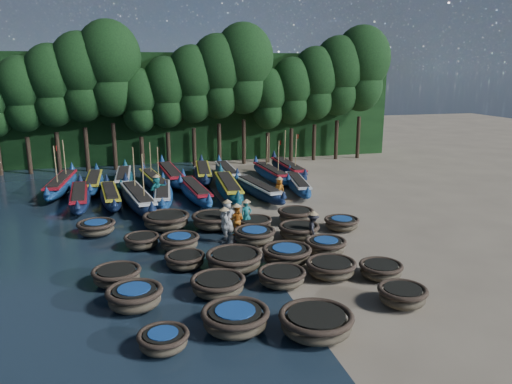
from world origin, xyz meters
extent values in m
plane|color=gray|center=(0.00, 0.00, 0.00)|extent=(120.00, 120.00, 0.00)
cube|color=black|center=(0.00, 23.50, 5.00)|extent=(40.00, 3.00, 10.00)
ellipsoid|color=#4D4330|center=(-5.09, -10.13, 0.28)|extent=(1.75, 1.75, 0.56)
torus|color=#3C2E23|center=(-5.09, -10.13, 0.55)|extent=(1.66, 1.66, 0.17)
cylinder|color=black|center=(-5.09, -10.13, 0.58)|extent=(1.25, 1.25, 0.05)
cylinder|color=navy|center=(-5.09, -10.13, 0.61)|extent=(0.96, 0.96, 0.03)
ellipsoid|color=#4D4330|center=(-2.65, -9.54, 0.36)|extent=(2.72, 2.72, 0.71)
torus|color=#3C2E23|center=(-2.65, -9.54, 0.69)|extent=(2.34, 2.34, 0.22)
cylinder|color=black|center=(-2.65, -9.54, 0.73)|extent=(1.78, 1.78, 0.06)
cylinder|color=navy|center=(-2.65, -9.54, 0.78)|extent=(1.37, 1.37, 0.04)
ellipsoid|color=#4D4330|center=(-0.12, -10.51, 0.37)|extent=(2.73, 2.73, 0.73)
torus|color=#3C2E23|center=(-0.12, -10.51, 0.71)|extent=(2.52, 2.52, 0.22)
cylinder|color=black|center=(-0.12, -10.51, 0.76)|extent=(1.93, 1.93, 0.07)
ellipsoid|color=#4D4330|center=(3.77, -9.32, 0.33)|extent=(1.98, 1.98, 0.67)
torus|color=#3C2E23|center=(3.77, -9.32, 0.64)|extent=(1.87, 1.87, 0.20)
cylinder|color=black|center=(3.77, -9.32, 0.69)|extent=(1.40, 1.40, 0.06)
ellipsoid|color=#4D4330|center=(-5.89, -7.03, 0.37)|extent=(2.11, 2.11, 0.74)
torus|color=#3C2E23|center=(-5.89, -7.03, 0.72)|extent=(2.11, 2.11, 0.22)
cylinder|color=black|center=(-5.89, -7.03, 0.76)|extent=(1.58, 1.58, 0.07)
cylinder|color=navy|center=(-5.89, -7.03, 0.81)|extent=(1.22, 1.22, 0.04)
ellipsoid|color=#4D4330|center=(-2.70, -6.64, 0.32)|extent=(2.21, 2.21, 0.65)
torus|color=#3C2E23|center=(-2.70, -6.64, 0.63)|extent=(2.18, 2.18, 0.20)
cylinder|color=black|center=(-2.70, -6.64, 0.67)|extent=(1.66, 1.66, 0.06)
ellipsoid|color=#4D4330|center=(-0.03, -6.46, 0.30)|extent=(2.39, 2.39, 0.59)
torus|color=#3C2E23|center=(-0.03, -6.46, 0.57)|extent=(1.99, 1.99, 0.18)
cylinder|color=black|center=(-0.03, -6.46, 0.61)|extent=(1.52, 1.52, 0.05)
ellipsoid|color=#4D4330|center=(2.26, -6.16, 0.32)|extent=(2.28, 2.28, 0.64)
torus|color=#3C2E23|center=(2.26, -6.16, 0.62)|extent=(2.16, 2.16, 0.19)
cylinder|color=black|center=(2.26, -6.16, 0.66)|extent=(1.65, 1.65, 0.06)
ellipsoid|color=#4D4330|center=(4.24, -6.84, 0.30)|extent=(2.26, 2.26, 0.60)
torus|color=#3C2E23|center=(4.24, -6.84, 0.58)|extent=(1.86, 1.86, 0.18)
cylinder|color=black|center=(4.24, -6.84, 0.62)|extent=(1.41, 1.41, 0.05)
ellipsoid|color=#4D4330|center=(-6.55, -4.66, 0.31)|extent=(2.29, 2.29, 0.63)
torus|color=#3C2E23|center=(-6.55, -4.66, 0.61)|extent=(2.02, 2.02, 0.19)
cylinder|color=black|center=(-6.55, -4.66, 0.65)|extent=(1.54, 1.54, 0.06)
ellipsoid|color=#4D4330|center=(-3.63, -3.62, 0.30)|extent=(2.15, 2.15, 0.60)
torus|color=#3C2E23|center=(-3.63, -3.62, 0.58)|extent=(1.81, 1.81, 0.18)
cylinder|color=black|center=(-3.63, -3.62, 0.62)|extent=(1.37, 1.37, 0.05)
ellipsoid|color=#4D4330|center=(-1.58, -4.45, 0.38)|extent=(2.75, 2.75, 0.75)
torus|color=#3C2E23|center=(-1.58, -4.45, 0.73)|extent=(2.50, 2.50, 0.23)
cylinder|color=black|center=(-1.58, -4.45, 0.78)|extent=(1.90, 1.90, 0.07)
ellipsoid|color=#4D4330|center=(0.90, -4.30, 0.35)|extent=(2.66, 2.66, 0.70)
torus|color=#3C2E23|center=(0.90, -4.30, 0.68)|extent=(2.27, 2.27, 0.21)
cylinder|color=black|center=(0.90, -4.30, 0.72)|extent=(1.73, 1.73, 0.06)
cylinder|color=navy|center=(0.90, -4.30, 0.77)|extent=(1.33, 1.33, 0.04)
ellipsoid|color=#4D4330|center=(3.04, -3.71, 0.34)|extent=(2.07, 2.07, 0.68)
torus|color=#3C2E23|center=(3.04, -3.71, 0.66)|extent=(1.98, 1.98, 0.21)
cylinder|color=black|center=(3.04, -3.71, 0.70)|extent=(1.49, 1.49, 0.06)
cylinder|color=navy|center=(3.04, -3.71, 0.75)|extent=(1.15, 1.15, 0.04)
ellipsoid|color=#4D4330|center=(-5.39, -0.59, 0.31)|extent=(1.63, 1.63, 0.61)
torus|color=#3C2E23|center=(-5.39, -0.59, 0.59)|extent=(1.74, 1.74, 0.18)
cylinder|color=black|center=(-5.39, -0.59, 0.63)|extent=(1.30, 1.30, 0.06)
ellipsoid|color=#4D4330|center=(-3.62, -1.34, 0.34)|extent=(2.28, 2.28, 0.68)
torus|color=#3C2E23|center=(-3.62, -1.34, 0.66)|extent=(1.96, 1.96, 0.21)
cylinder|color=black|center=(-3.62, -1.34, 0.70)|extent=(1.47, 1.47, 0.06)
cylinder|color=navy|center=(-3.62, -1.34, 0.74)|extent=(1.13, 1.13, 0.04)
ellipsoid|color=#4D4330|center=(0.18, -1.24, 0.33)|extent=(2.62, 2.62, 0.65)
torus|color=#3C2E23|center=(0.18, -1.24, 0.63)|extent=(2.16, 2.16, 0.20)
cylinder|color=black|center=(0.18, -1.24, 0.67)|extent=(1.64, 1.64, 0.06)
cylinder|color=navy|center=(0.18, -1.24, 0.71)|extent=(1.26, 1.26, 0.04)
ellipsoid|color=#4D4330|center=(2.54, -1.30, 0.36)|extent=(2.61, 2.61, 0.72)
torus|color=#3C2E23|center=(2.54, -1.30, 0.70)|extent=(2.15, 2.15, 0.22)
cylinder|color=black|center=(2.54, -1.30, 0.74)|extent=(1.62, 1.62, 0.07)
ellipsoid|color=#4D4330|center=(5.33, -0.42, 0.30)|extent=(2.08, 2.08, 0.60)
torus|color=#3C2E23|center=(5.33, -0.42, 0.58)|extent=(1.93, 1.93, 0.18)
cylinder|color=black|center=(5.33, -0.42, 0.62)|extent=(1.46, 1.46, 0.05)
cylinder|color=navy|center=(5.33, -0.42, 0.65)|extent=(1.13, 1.13, 0.04)
ellipsoid|color=#4D4330|center=(-7.64, 2.08, 0.33)|extent=(2.29, 2.29, 0.66)
torus|color=#3C2E23|center=(-7.64, 2.08, 0.64)|extent=(2.02, 2.02, 0.20)
cylinder|color=black|center=(-7.64, 2.08, 0.68)|extent=(1.52, 1.52, 0.06)
cylinder|color=navy|center=(-7.64, 2.08, 0.72)|extent=(1.17, 1.17, 0.04)
ellipsoid|color=#4D4330|center=(-3.95, 2.23, 0.38)|extent=(3.15, 3.15, 0.75)
torus|color=#3C2E23|center=(-3.95, 2.23, 0.73)|extent=(2.58, 2.58, 0.23)
cylinder|color=black|center=(-3.95, 2.23, 0.78)|extent=(1.97, 1.97, 0.07)
ellipsoid|color=#4D4330|center=(-1.44, 1.58, 0.38)|extent=(2.46, 2.46, 0.76)
torus|color=#3C2E23|center=(-1.44, 1.58, 0.73)|extent=(2.39, 2.39, 0.23)
cylinder|color=black|center=(-1.44, 1.58, 0.78)|extent=(1.81, 1.81, 0.07)
ellipsoid|color=#4D4330|center=(0.72, 0.85, 0.29)|extent=(2.25, 2.25, 0.58)
torus|color=#3C2E23|center=(0.72, 0.85, 0.56)|extent=(1.96, 1.96, 0.17)
cylinder|color=black|center=(0.72, 0.85, 0.59)|extent=(1.50, 1.50, 0.05)
ellipsoid|color=#4D4330|center=(3.30, 1.37, 0.37)|extent=(2.43, 2.43, 0.74)
torus|color=#3C2E23|center=(3.30, 1.37, 0.72)|extent=(2.09, 2.09, 0.22)
cylinder|color=black|center=(3.30, 1.37, 0.76)|extent=(1.57, 1.57, 0.07)
ellipsoid|color=#0F1A38|center=(-8.97, 8.63, 0.48)|extent=(1.78, 7.67, 0.95)
cone|color=#0F1A38|center=(-9.17, 12.33, 1.09)|extent=(0.42, 0.42, 0.57)
cone|color=#0F1A38|center=(-8.77, 4.92, 1.05)|extent=(0.42, 0.42, 0.48)
cube|color=maroon|center=(-8.97, 8.63, 0.88)|extent=(1.31, 5.94, 0.11)
cube|color=black|center=(-8.97, 8.63, 0.95)|extent=(1.02, 5.17, 0.10)
ellipsoid|color=#0F1A38|center=(-7.03, 8.59, 0.45)|extent=(1.91, 7.24, 0.89)
cone|color=#0F1A38|center=(-7.34, 12.07, 1.03)|extent=(0.39, 0.39, 0.54)
cone|color=#0F1A38|center=(-6.72, 5.12, 0.98)|extent=(0.39, 0.39, 0.45)
cube|color=gold|center=(-7.03, 8.59, 0.82)|extent=(1.42, 5.60, 0.11)
cube|color=black|center=(-7.03, 8.59, 0.89)|extent=(1.12, 4.87, 0.09)
ellipsoid|color=#0F1A38|center=(-5.34, 7.11, 0.53)|extent=(2.89, 8.60, 1.06)
cone|color=#0F1A38|center=(-6.01, 11.18, 1.22)|extent=(0.47, 0.47, 0.63)
cone|color=#0F1A38|center=(-4.66, 3.04, 1.16)|extent=(0.47, 0.47, 0.53)
cube|color=silver|center=(-5.34, 7.11, 0.97)|extent=(2.17, 6.65, 0.13)
cube|color=black|center=(-5.34, 7.11, 1.06)|extent=(1.75, 5.77, 0.11)
cylinder|color=#997F4C|center=(-5.44, 8.38, 2.22)|extent=(0.07, 0.25, 2.96)
cylinder|color=#997F4C|center=(-4.97, 5.57, 2.22)|extent=(0.07, 0.25, 2.96)
plane|color=red|center=(-4.82, 5.59, 3.51)|extent=(0.00, 0.37, 0.37)
ellipsoid|color=navy|center=(-3.67, 8.09, 0.46)|extent=(1.93, 7.43, 0.92)
cone|color=navy|center=(-3.38, 11.66, 1.06)|extent=(0.40, 0.40, 0.55)
cone|color=navy|center=(-3.97, 4.52, 1.01)|extent=(0.40, 0.40, 0.46)
cube|color=silver|center=(-3.67, 8.09, 0.85)|extent=(1.43, 5.76, 0.11)
cube|color=black|center=(-3.67, 8.09, 0.92)|extent=(1.13, 5.00, 0.09)
ellipsoid|color=navy|center=(-1.52, 8.26, 0.49)|extent=(2.10, 7.97, 0.98)
cone|color=navy|center=(-1.86, 12.08, 1.13)|extent=(0.43, 0.43, 0.59)
cone|color=navy|center=(-1.19, 4.43, 1.08)|extent=(0.43, 0.43, 0.49)
cube|color=maroon|center=(-1.52, 8.26, 0.91)|extent=(1.57, 6.17, 0.12)
cube|color=black|center=(-1.52, 8.26, 0.98)|extent=(1.23, 5.36, 0.10)
ellipsoid|color=#0F4456|center=(0.86, 8.56, 0.53)|extent=(2.04, 8.61, 1.07)
cone|color=#0F4456|center=(1.10, 12.71, 1.23)|extent=(0.47, 0.47, 0.64)
cone|color=#0F4456|center=(0.61, 4.40, 1.17)|extent=(0.47, 0.47, 0.53)
cube|color=gold|center=(0.86, 8.56, 0.98)|extent=(1.51, 6.67, 0.13)
cube|color=black|center=(0.86, 8.56, 1.07)|extent=(1.17, 5.80, 0.11)
ellipsoid|color=#0F1A38|center=(2.77, 7.71, 0.48)|extent=(2.67, 7.88, 0.97)
cone|color=#0F1A38|center=(2.14, 11.44, 1.11)|extent=(0.43, 0.43, 0.58)
cone|color=#0F1A38|center=(3.40, 3.98, 1.07)|extent=(0.43, 0.43, 0.48)
cube|color=silver|center=(2.77, 7.71, 0.89)|extent=(2.01, 6.10, 0.12)
cube|color=black|center=(2.77, 7.71, 0.97)|extent=(1.62, 5.29, 0.10)
ellipsoid|color=navy|center=(5.96, 8.57, 0.45)|extent=(2.41, 7.35, 0.90)
cone|color=navy|center=(6.51, 12.06, 1.04)|extent=(0.40, 0.40, 0.54)
cone|color=navy|center=(5.42, 5.08, 1.00)|extent=(0.40, 0.40, 0.45)
cube|color=silver|center=(5.96, 8.57, 0.83)|extent=(1.81, 5.69, 0.11)
cube|color=black|center=(5.96, 8.57, 0.90)|extent=(1.45, 4.94, 0.09)
ellipsoid|color=navy|center=(-10.48, 12.55, 0.51)|extent=(2.31, 8.34, 1.03)
cone|color=navy|center=(-10.07, 16.54, 1.18)|extent=(0.45, 0.45, 0.62)
cone|color=navy|center=(-10.89, 8.56, 1.13)|extent=(0.45, 0.45, 0.51)
cube|color=maroon|center=(-10.48, 12.55, 0.95)|extent=(1.73, 6.45, 0.12)
cube|color=black|center=(-10.48, 12.55, 1.03)|extent=(1.37, 5.61, 0.10)
cylinder|color=#997F4C|center=(-10.25, 13.77, 2.16)|extent=(0.07, 0.24, 2.88)
cylinder|color=#997F4C|center=(-10.54, 11.01, 2.16)|extent=(0.07, 0.24, 2.88)
plane|color=red|center=(-10.38, 10.99, 3.41)|extent=(0.00, 0.36, 0.36)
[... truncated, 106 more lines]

